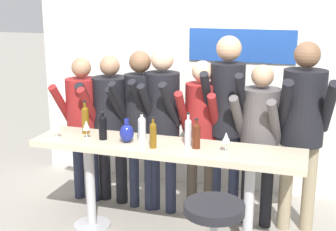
{
  "coord_description": "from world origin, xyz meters",
  "views": [
    {
      "loc": [
        1.23,
        -3.78,
        2.24
      ],
      "look_at": [
        0.0,
        0.08,
        1.18
      ],
      "focal_mm": 50.0,
      "sensor_mm": 36.0,
      "label": 1
    }
  ],
  "objects_px": {
    "person_center_left": "(140,113)",
    "person_rightmost": "(303,118)",
    "tasting_table": "(165,160)",
    "wine_bottle_3": "(188,131)",
    "wine_glass_2": "(226,138)",
    "person_left": "(111,114)",
    "person_center": "(162,113)",
    "wine_bottle_5": "(196,134)",
    "wine_bottle_4": "(142,127)",
    "wine_bottle_2": "(153,134)",
    "wine_bottle_1": "(85,119)",
    "wine_bottle_0": "(103,126)",
    "person_far_left": "(83,114)",
    "wine_glass_1": "(86,126)",
    "decorative_vase": "(127,133)",
    "person_far_right": "(260,129)",
    "wine_glass_0": "(56,125)",
    "person_right": "(227,107)",
    "person_center_right": "(201,122)"
  },
  "relations": [
    {
      "from": "person_far_left",
      "to": "person_center_right",
      "type": "distance_m",
      "value": 1.3
    },
    {
      "from": "wine_bottle_3",
      "to": "wine_glass_1",
      "type": "height_order",
      "value": "wine_bottle_3"
    },
    {
      "from": "wine_glass_1",
      "to": "decorative_vase",
      "type": "xyz_separation_m",
      "value": [
        0.4,
        0.02,
        -0.04
      ]
    },
    {
      "from": "wine_bottle_0",
      "to": "wine_glass_0",
      "type": "height_order",
      "value": "wine_bottle_0"
    },
    {
      "from": "person_center",
      "to": "wine_glass_2",
      "type": "bearing_deg",
      "value": -28.1
    },
    {
      "from": "wine_glass_0",
      "to": "decorative_vase",
      "type": "xyz_separation_m",
      "value": [
        0.67,
        0.08,
        -0.04
      ]
    },
    {
      "from": "wine_bottle_3",
      "to": "wine_glass_0",
      "type": "height_order",
      "value": "wine_bottle_3"
    },
    {
      "from": "person_center_right",
      "to": "wine_bottle_3",
      "type": "relative_size",
      "value": 5.31
    },
    {
      "from": "person_center_right",
      "to": "wine_glass_0",
      "type": "height_order",
      "value": "person_center_right"
    },
    {
      "from": "person_center_left",
      "to": "wine_bottle_4",
      "type": "bearing_deg",
      "value": -62.94
    },
    {
      "from": "person_center_left",
      "to": "wine_bottle_1",
      "type": "xyz_separation_m",
      "value": [
        -0.4,
        -0.43,
        0.02
      ]
    },
    {
      "from": "wine_bottle_4",
      "to": "wine_glass_2",
      "type": "distance_m",
      "value": 0.82
    },
    {
      "from": "person_right",
      "to": "wine_glass_1",
      "type": "distance_m",
      "value": 1.36
    },
    {
      "from": "wine_bottle_5",
      "to": "wine_glass_1",
      "type": "height_order",
      "value": "wine_bottle_5"
    },
    {
      "from": "person_center_right",
      "to": "wine_bottle_3",
      "type": "xyz_separation_m",
      "value": [
        0.01,
        -0.54,
        0.06
      ]
    },
    {
      "from": "person_right",
      "to": "wine_glass_0",
      "type": "relative_size",
      "value": 10.47
    },
    {
      "from": "person_center_right",
      "to": "wine_bottle_0",
      "type": "relative_size",
      "value": 6.08
    },
    {
      "from": "person_center_left",
      "to": "person_rightmost",
      "type": "bearing_deg",
      "value": 4.92
    },
    {
      "from": "person_left",
      "to": "person_center_right",
      "type": "distance_m",
      "value": 1.0
    },
    {
      "from": "wine_bottle_3",
      "to": "wine_bottle_2",
      "type": "bearing_deg",
      "value": -150.52
    },
    {
      "from": "wine_bottle_2",
      "to": "person_rightmost",
      "type": "bearing_deg",
      "value": 28.18
    },
    {
      "from": "wine_glass_2",
      "to": "person_left",
      "type": "bearing_deg",
      "value": 154.65
    },
    {
      "from": "person_rightmost",
      "to": "wine_glass_1",
      "type": "relative_size",
      "value": 10.32
    },
    {
      "from": "person_center",
      "to": "decorative_vase",
      "type": "distance_m",
      "value": 0.6
    },
    {
      "from": "person_left",
      "to": "wine_bottle_3",
      "type": "bearing_deg",
      "value": -21.11
    },
    {
      "from": "person_center_left",
      "to": "wine_bottle_1",
      "type": "bearing_deg",
      "value": -128.38
    },
    {
      "from": "wine_bottle_5",
      "to": "wine_glass_1",
      "type": "xyz_separation_m",
      "value": [
        -1.04,
        -0.04,
        0.0
      ]
    },
    {
      "from": "tasting_table",
      "to": "person_center",
      "type": "distance_m",
      "value": 0.65
    },
    {
      "from": "wine_bottle_3",
      "to": "decorative_vase",
      "type": "bearing_deg",
      "value": -171.98
    },
    {
      "from": "person_center_left",
      "to": "wine_bottle_3",
      "type": "bearing_deg",
      "value": -33.01
    },
    {
      "from": "person_rightmost",
      "to": "wine_bottle_5",
      "type": "height_order",
      "value": "person_rightmost"
    },
    {
      "from": "wine_bottle_2",
      "to": "wine_bottle_3",
      "type": "bearing_deg",
      "value": 29.48
    },
    {
      "from": "wine_glass_0",
      "to": "person_left",
      "type": "bearing_deg",
      "value": 73.25
    },
    {
      "from": "wine_bottle_0",
      "to": "wine_bottle_2",
      "type": "bearing_deg",
      "value": -9.78
    },
    {
      "from": "wine_glass_2",
      "to": "decorative_vase",
      "type": "height_order",
      "value": "decorative_vase"
    },
    {
      "from": "person_center_left",
      "to": "wine_glass_1",
      "type": "xyz_separation_m",
      "value": [
        -0.31,
        -0.59,
        -0.01
      ]
    },
    {
      "from": "person_rightmost",
      "to": "wine_bottle_2",
      "type": "height_order",
      "value": "person_rightmost"
    },
    {
      "from": "wine_bottle_3",
      "to": "wine_glass_2",
      "type": "xyz_separation_m",
      "value": [
        0.35,
        -0.08,
        -0.01
      ]
    },
    {
      "from": "wine_bottle_0",
      "to": "wine_bottle_1",
      "type": "bearing_deg",
      "value": 152.56
    },
    {
      "from": "wine_bottle_0",
      "to": "wine_bottle_4",
      "type": "height_order",
      "value": "wine_bottle_0"
    },
    {
      "from": "person_rightmost",
      "to": "person_center_left",
      "type": "bearing_deg",
      "value": 170.72
    },
    {
      "from": "person_far_right",
      "to": "person_center_left",
      "type": "bearing_deg",
      "value": -170.66
    },
    {
      "from": "wine_bottle_5",
      "to": "wine_bottle_3",
      "type": "bearing_deg",
      "value": 149.74
    },
    {
      "from": "wine_bottle_1",
      "to": "wine_glass_0",
      "type": "distance_m",
      "value": 0.29
    },
    {
      "from": "tasting_table",
      "to": "wine_bottle_3",
      "type": "bearing_deg",
      "value": 11.74
    },
    {
      "from": "person_far_right",
      "to": "wine_glass_0",
      "type": "distance_m",
      "value": 1.91
    },
    {
      "from": "person_far_left",
      "to": "tasting_table",
      "type": "bearing_deg",
      "value": -21.65
    },
    {
      "from": "person_far_left",
      "to": "wine_glass_1",
      "type": "relative_size",
      "value": 8.97
    },
    {
      "from": "person_center",
      "to": "decorative_vase",
      "type": "height_order",
      "value": "person_center"
    },
    {
      "from": "person_rightmost",
      "to": "wine_bottle_4",
      "type": "height_order",
      "value": "person_rightmost"
    }
  ]
}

